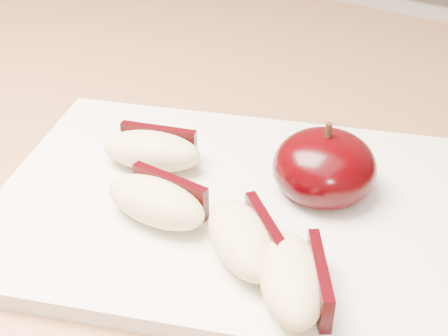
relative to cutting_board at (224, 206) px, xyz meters
The scene contains 7 objects.
back_cabinet 0.91m from the cutting_board, 89.89° to the left, with size 2.40×0.62×0.94m.
cutting_board is the anchor object (origin of this frame).
apple_half 0.07m from the cutting_board, 42.19° to the left, with size 0.08×0.08×0.06m.
apple_wedge_a 0.07m from the cutting_board, behind, with size 0.08×0.05×0.03m.
apple_wedge_b 0.05m from the cutting_board, 124.14° to the right, with size 0.07×0.04×0.03m.
apple_wedge_c 0.06m from the cutting_board, 45.05° to the right, with size 0.08×0.07×0.03m.
apple_wedge_d 0.10m from the cutting_board, 33.96° to the right, with size 0.07×0.08×0.03m.
Camera 1 is at (0.17, 0.12, 1.16)m, focal length 50.00 mm.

